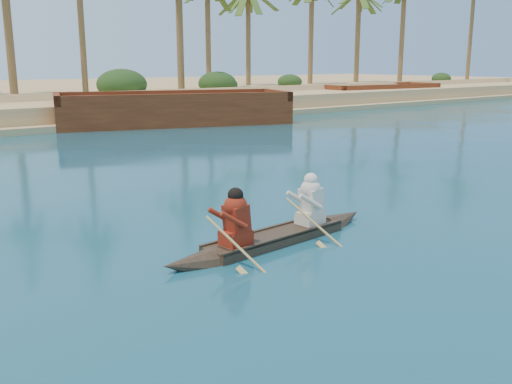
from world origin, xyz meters
TOP-DOWN VIEW (x-y plane):
  - ground at (0.00, 0.00)m, footprint 160.00×160.00m
  - shrub_cluster at (0.00, 31.50)m, footprint 100.00×6.00m
  - canoe at (-5.09, 0.47)m, footprint 5.63×1.20m
  - barge_mid at (4.98, 22.00)m, footprint 14.37×8.61m
  - barge_right at (29.74, 27.00)m, footprint 12.37×5.24m

SIDE VIEW (x-z plane):
  - ground at x=0.00m, z-range 0.00..0.00m
  - canoe at x=-5.09m, z-range -0.47..1.07m
  - barge_right at x=29.74m, z-range -0.30..1.70m
  - barge_mid at x=4.98m, z-range -0.34..1.93m
  - shrub_cluster at x=0.00m, z-range 0.00..2.40m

